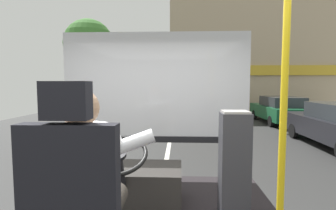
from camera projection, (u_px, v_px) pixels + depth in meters
name	position (u px, v px, depth m)	size (l,w,h in m)	color
ground	(172.00, 130.00, 10.75)	(18.00, 44.00, 0.06)	#2C2C2C
bus_driver	(86.00, 180.00, 1.45)	(0.76, 0.57, 0.82)	#332D28
steering_console	(128.00, 185.00, 2.65)	(1.10, 0.96, 0.78)	#282623
handrail_pole	(284.00, 111.00, 1.60)	(0.04, 0.04, 2.18)	gold
fare_box	(234.00, 164.00, 2.43)	(0.27, 0.25, 1.01)	#333338
windshield_panel	(156.00, 100.00, 3.46)	(2.50, 0.08, 1.48)	silver
street_tree	(89.00, 45.00, 13.10)	(2.52, 2.52, 5.20)	#4C3828
shop_building	(267.00, 56.00, 18.11)	(13.60, 5.34, 7.82)	tan
parked_car_green	(280.00, 109.00, 12.50)	(1.82, 4.05, 1.30)	#195633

